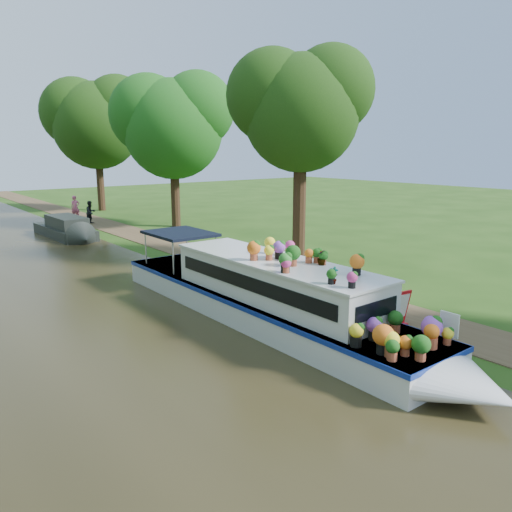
# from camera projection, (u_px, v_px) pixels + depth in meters

# --- Properties ---
(ground) EXTENTS (100.00, 100.00, 0.00)m
(ground) POSITION_uv_depth(u_px,v_px,m) (277.00, 291.00, 17.24)
(ground) COLOR #1F3F0F
(ground) RESTS_ON ground
(canal_water) EXTENTS (10.00, 100.00, 0.02)m
(canal_water) POSITION_uv_depth(u_px,v_px,m) (110.00, 329.00, 13.61)
(canal_water) COLOR black
(canal_water) RESTS_ON ground
(towpath) EXTENTS (2.20, 100.00, 0.03)m
(towpath) POSITION_uv_depth(u_px,v_px,m) (302.00, 285.00, 17.96)
(towpath) COLOR #4A3822
(towpath) RESTS_ON ground
(plant_boat) EXTENTS (2.29, 13.52, 2.27)m
(plant_boat) POSITION_uv_depth(u_px,v_px,m) (275.00, 296.00, 13.77)
(plant_boat) COLOR silver
(plant_boat) RESTS_ON canal_water
(tree_near_overhang) EXTENTS (5.52, 5.28, 8.99)m
(tree_near_overhang) POSITION_uv_depth(u_px,v_px,m) (300.00, 104.00, 20.48)
(tree_near_overhang) COLOR black
(tree_near_overhang) RESTS_ON ground
(tree_near_mid) EXTENTS (6.90, 6.60, 9.40)m
(tree_near_mid) POSITION_uv_depth(u_px,v_px,m) (172.00, 121.00, 30.16)
(tree_near_mid) COLOR black
(tree_near_mid) RESTS_ON ground
(tree_near_far) EXTENTS (7.59, 7.26, 10.30)m
(tree_near_far) POSITION_uv_depth(u_px,v_px,m) (96.00, 119.00, 38.17)
(tree_near_far) COLOR black
(tree_near_far) RESTS_ON ground
(second_boat) EXTENTS (1.89, 6.14, 1.18)m
(second_boat) POSITION_uv_depth(u_px,v_px,m) (67.00, 229.00, 27.43)
(second_boat) COLOR black
(second_boat) RESTS_ON canal_water
(sandwich_board) EXTENTS (0.65, 0.57, 1.00)m
(sandwich_board) POSITION_uv_depth(u_px,v_px,m) (397.00, 308.00, 13.89)
(sandwich_board) COLOR red
(sandwich_board) RESTS_ON towpath
(pedestrian_pink) EXTENTS (0.61, 0.41, 1.65)m
(pedestrian_pink) POSITION_uv_depth(u_px,v_px,m) (75.00, 208.00, 34.05)
(pedestrian_pink) COLOR pink
(pedestrian_pink) RESTS_ON towpath
(pedestrian_dark) EXTENTS (0.87, 0.78, 1.48)m
(pedestrian_dark) POSITION_uv_depth(u_px,v_px,m) (91.00, 212.00, 32.34)
(pedestrian_dark) COLOR black
(pedestrian_dark) RESTS_ON towpath
(verge_plant) EXTENTS (0.36, 0.32, 0.38)m
(verge_plant) POSITION_uv_depth(u_px,v_px,m) (207.00, 263.00, 20.72)
(verge_plant) COLOR #1E641E
(verge_plant) RESTS_ON ground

